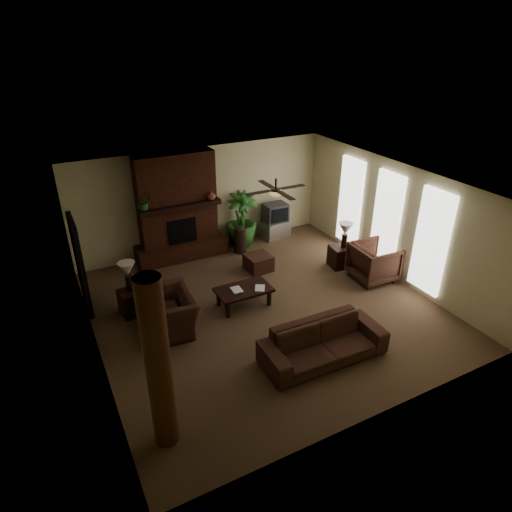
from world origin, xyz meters
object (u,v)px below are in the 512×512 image
log_column (158,366)px  lamp_right (345,231)px  coffee_table (244,291)px  floor_plant (242,230)px  armchair_left (166,307)px  side_table_right (340,256)px  sofa (324,337)px  lamp_left (127,271)px  armchair_right (374,260)px  side_table_left (132,302)px  ottoman (258,263)px  tv_stand (275,229)px  floor_vase (240,238)px

log_column → lamp_right: (5.65, 3.17, -0.40)m
coffee_table → lamp_right: size_ratio=1.85×
floor_plant → coffee_table: bearing=-115.0°
floor_plant → lamp_right: bearing=-54.1°
floor_plant → lamp_right: 2.99m
log_column → armchair_left: (0.84, 2.61, -0.85)m
side_table_right → sofa: bearing=-131.8°
lamp_left → lamp_right: (5.30, -0.42, 0.00)m
armchair_left → floor_plant: armchair_left is taller
lamp_left → armchair_left: bearing=-63.6°
armchair_right → side_table_left: armchair_right is taller
ottoman → sofa: bearing=-98.1°
armchair_left → lamp_left: 1.18m
tv_stand → side_table_right: size_ratio=1.55×
side_table_left → side_table_right: bearing=-3.6°
armchair_right → lamp_right: (-0.26, 0.86, 0.50)m
coffee_table → armchair_right: bearing=-6.7°
floor_plant → armchair_left: bearing=-136.4°
sofa → coffee_table: sofa is taller
armchair_left → side_table_left: armchair_left is taller
ottoman → lamp_left: bearing=-172.9°
ottoman → side_table_right: (1.95, -0.80, 0.08)m
side_table_left → lamp_left: (0.00, 0.06, 0.73)m
tv_stand → floor_vase: floor_vase is taller
floor_plant → side_table_left: 4.11m
sofa → coffee_table: size_ratio=1.96×
sofa → coffee_table: bearing=104.7°
armchair_left → log_column: bearing=-13.8°
side_table_left → lamp_left: 0.73m
floor_plant → lamp_left: (-3.57, -1.96, 0.58)m
log_column → tv_stand: 7.56m
armchair_left → tv_stand: bearing=129.2°
side_table_left → side_table_right: same height
coffee_table → side_table_right: side_table_right is taller
coffee_table → lamp_left: bearing=158.4°
armchair_right → coffee_table: 3.34m
log_column → tv_stand: (5.00, 5.55, -1.15)m
tv_stand → floor_plant: floor_plant is taller
sofa → armchair_right: (2.78, 1.86, 0.05)m
sofa → armchair_left: bearing=138.0°
lamp_right → lamp_left: bearing=175.5°
armchair_right → floor_plant: 3.80m
sofa → ottoman: (0.51, 3.55, -0.26)m
floor_vase → side_table_right: 2.72m
ottoman → floor_vase: size_ratio=0.78×
tv_stand → side_table_left: size_ratio=1.55×
armchair_left → armchair_right: 5.08m
log_column → sofa: bearing=8.2°
sofa → floor_plant: 5.16m
coffee_table → tv_stand: size_ratio=1.41×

